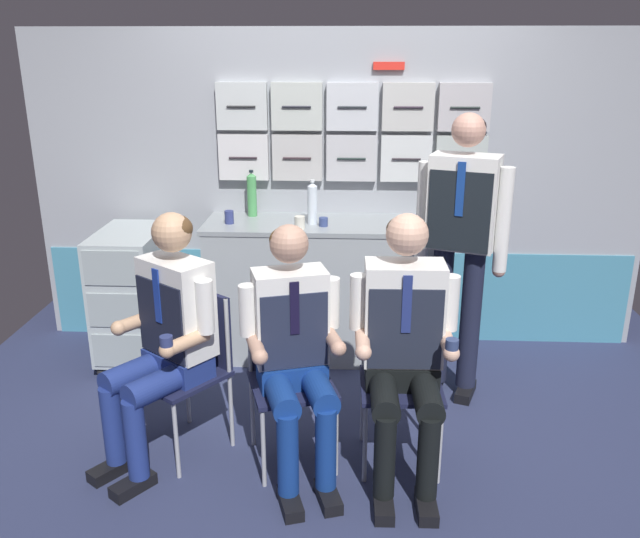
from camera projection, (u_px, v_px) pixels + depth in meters
name	position (u px, v px, depth m)	size (l,w,h in m)	color
ground	(329.00, 444.00, 3.57)	(4.80, 4.80, 0.04)	#2A3151
galley_bulkhead	(339.00, 192.00, 4.51)	(4.20, 0.14, 2.15)	#979CA5
galley_counter	(328.00, 289.00, 4.45)	(1.62, 0.53, 0.93)	#969EA2
service_trolley	(133.00, 292.00, 4.35)	(0.40, 0.65, 0.90)	black
folding_chair_left	(193.00, 353.00, 3.41)	(0.56, 0.56, 0.84)	#A8AAAF
crew_member_left	(165.00, 329.00, 3.23)	(0.64, 0.69, 1.28)	black
folding_chair_right	(288.00, 361.00, 3.33)	(0.50, 0.50, 0.84)	#A8AAAF
crew_member_right	(294.00, 344.00, 3.12)	(0.51, 0.66, 1.25)	black
folding_chair_near_trolley	(400.00, 361.00, 3.32)	(0.41, 0.41, 0.84)	#A8AAAF
crew_member_near_trolley	(405.00, 337.00, 3.11)	(0.52, 0.64, 1.31)	black
crew_member_standing	(461.00, 234.00, 3.76)	(0.51, 0.36, 1.69)	black
sparkling_bottle_green	(252.00, 194.00, 4.42)	(0.06, 0.06, 0.31)	#479752
water_bottle_clear	(312.00, 203.00, 4.23)	(0.06, 0.06, 0.29)	silver
coffee_cup_white	(229.00, 217.00, 4.26)	(0.06, 0.06, 0.09)	navy
coffee_cup_spare	(323.00, 222.00, 4.20)	(0.06, 0.06, 0.06)	navy
paper_cup_blue	(300.00, 222.00, 4.14)	(0.07, 0.07, 0.08)	silver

